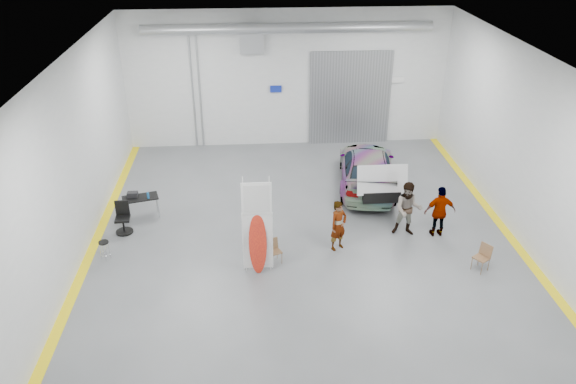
{
  "coord_description": "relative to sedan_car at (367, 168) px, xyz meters",
  "views": [
    {
      "loc": [
        -1.62,
        -15.8,
        10.02
      ],
      "look_at": [
        -0.5,
        0.33,
        1.5
      ],
      "focal_mm": 35.0,
      "sensor_mm": 36.0,
      "label": 1
    }
  ],
  "objects": [
    {
      "name": "ground",
      "position": [
        -2.78,
        -3.51,
        -0.75
      ],
      "size": [
        16.0,
        16.0,
        0.0
      ],
      "primitive_type": "plane",
      "color": "#585B5F",
      "rests_on": "ground"
    },
    {
      "name": "office_chair",
      "position": [
        -8.78,
        -2.81,
        -0.27
      ],
      "size": [
        0.58,
        0.58,
        1.09
      ],
      "rotation": [
        0.0,
        0.0,
        0.06
      ],
      "color": "black",
      "rests_on": "ground"
    },
    {
      "name": "person_a",
      "position": [
        -1.76,
        -4.31,
        0.1
      ],
      "size": [
        0.73,
        0.67,
        1.69
      ],
      "primitive_type": "imported",
      "rotation": [
        0.0,
        0.0,
        0.58
      ],
      "color": "#89674A",
      "rests_on": "ground"
    },
    {
      "name": "folding_chair_far",
      "position": [
        2.35,
        -5.8,
        -0.48
      ],
      "size": [
        0.55,
        0.66,
        0.86
      ],
      "rotation": [
        0.0,
        0.0,
        -0.97
      ],
      "color": "brown",
      "rests_on": "ground"
    },
    {
      "name": "folding_chair_near",
      "position": [
        -3.81,
        -4.97,
        -0.51
      ],
      "size": [
        0.48,
        0.51,
        0.78
      ],
      "rotation": [
        0.0,
        0.0,
        0.42
      ],
      "color": "brown",
      "rests_on": "ground"
    },
    {
      "name": "room_shell",
      "position": [
        -2.54,
        -1.3,
        3.33
      ],
      "size": [
        14.02,
        16.18,
        6.01
      ],
      "color": "silver",
      "rests_on": "ground"
    },
    {
      "name": "person_c",
      "position": [
        1.67,
        -3.75,
        0.15
      ],
      "size": [
        1.05,
        0.45,
        1.79
      ],
      "primitive_type": "imported",
      "rotation": [
        0.0,
        0.0,
        3.17
      ],
      "color": "brown",
      "rests_on": "ground"
    },
    {
      "name": "work_table",
      "position": [
        -8.42,
        -1.81,
        0.02
      ],
      "size": [
        1.33,
        0.9,
        0.99
      ],
      "rotation": [
        0.0,
        0.0,
        0.26
      ],
      "color": "#92959A",
      "rests_on": "ground"
    },
    {
      "name": "shop_stool",
      "position": [
        -9.06,
        -4.42,
        -0.43
      ],
      "size": [
        0.32,
        0.32,
        0.63
      ],
      "rotation": [
        0.0,
        0.0,
        0.41
      ],
      "color": "black",
      "rests_on": "ground"
    },
    {
      "name": "surfboard_display",
      "position": [
        -4.32,
        -5.39,
        0.54
      ],
      "size": [
        0.9,
        0.25,
        3.17
      ],
      "rotation": [
        0.0,
        0.0,
        -0.01
      ],
      "color": "white",
      "rests_on": "ground"
    },
    {
      "name": "sedan_car",
      "position": [
        0.0,
        0.0,
        0.0
      ],
      "size": [
        2.86,
        5.42,
        1.5
      ],
      "primitive_type": "imported",
      "rotation": [
        0.0,
        0.0,
        2.99
      ],
      "color": "silver",
      "rests_on": "ground"
    },
    {
      "name": "person_b",
      "position": [
        0.64,
        -3.61,
        0.2
      ],
      "size": [
        1.04,
        0.87,
        1.9
      ],
      "primitive_type": "imported",
      "rotation": [
        0.0,
        0.0,
        -0.19
      ],
      "color": "slate",
      "rests_on": "ground"
    },
    {
      "name": "trunk_lid",
      "position": [
        0.0,
        -2.33,
        0.77
      ],
      "size": [
        1.75,
        1.06,
        0.04
      ],
      "primitive_type": "cube",
      "color": "silver",
      "rests_on": "sedan_car"
    }
  ]
}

